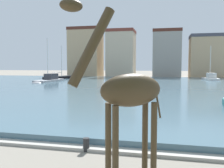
{
  "coord_description": "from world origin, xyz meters",
  "views": [
    {
      "loc": [
        4.82,
        0.28,
        3.21
      ],
      "look_at": [
        1.99,
        13.02,
        2.2
      ],
      "focal_mm": 38.4,
      "sensor_mm": 36.0,
      "label": 1
    }
  ],
  "objects_px": {
    "sailboat_white": "(210,79)",
    "sailboat_black": "(62,78)",
    "giraffe_statue": "(127,94)",
    "mooring_bollard": "(86,145)",
    "sailboat_grey": "(48,81)"
  },
  "relations": [
    {
      "from": "sailboat_white",
      "to": "sailboat_black",
      "type": "distance_m",
      "value": 31.49
    },
    {
      "from": "giraffe_statue",
      "to": "mooring_bollard",
      "type": "height_order",
      "value": "giraffe_statue"
    },
    {
      "from": "sailboat_grey",
      "to": "mooring_bollard",
      "type": "distance_m",
      "value": 35.01
    },
    {
      "from": "giraffe_statue",
      "to": "sailboat_white",
      "type": "height_order",
      "value": "sailboat_white"
    },
    {
      "from": "giraffe_statue",
      "to": "sailboat_black",
      "type": "bearing_deg",
      "value": 116.11
    },
    {
      "from": "sailboat_white",
      "to": "sailboat_grey",
      "type": "height_order",
      "value": "sailboat_grey"
    },
    {
      "from": "sailboat_black",
      "to": "giraffe_statue",
      "type": "bearing_deg",
      "value": -63.89
    },
    {
      "from": "sailboat_black",
      "to": "sailboat_grey",
      "type": "bearing_deg",
      "value": -77.83
    },
    {
      "from": "sailboat_white",
      "to": "sailboat_black",
      "type": "height_order",
      "value": "sailboat_black"
    },
    {
      "from": "giraffe_statue",
      "to": "mooring_bollard",
      "type": "bearing_deg",
      "value": 129.11
    },
    {
      "from": "mooring_bollard",
      "to": "sailboat_grey",
      "type": "bearing_deg",
      "value": 119.67
    },
    {
      "from": "sailboat_black",
      "to": "mooring_bollard",
      "type": "height_order",
      "value": "sailboat_black"
    },
    {
      "from": "sailboat_white",
      "to": "mooring_bollard",
      "type": "distance_m",
      "value": 44.25
    },
    {
      "from": "giraffe_statue",
      "to": "sailboat_black",
      "type": "distance_m",
      "value": 49.4
    },
    {
      "from": "sailboat_white",
      "to": "sailboat_grey",
      "type": "distance_m",
      "value": 31.47
    }
  ]
}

